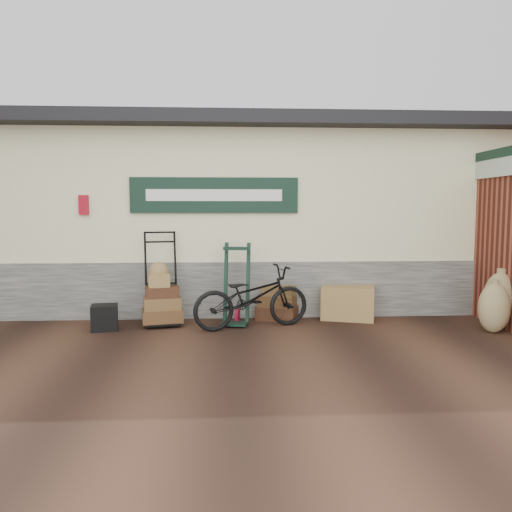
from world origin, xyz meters
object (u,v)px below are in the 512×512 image
(suitcase_stack, at_px, (277,303))
(green_barrow, at_px, (236,284))
(black_trunk, at_px, (105,318))
(porter_trolley, at_px, (161,277))
(wicker_hamper, at_px, (348,302))
(bicycle, at_px, (252,294))

(suitcase_stack, bearing_deg, green_barrow, -155.36)
(green_barrow, height_order, suitcase_stack, green_barrow)
(suitcase_stack, height_order, black_trunk, suitcase_stack)
(porter_trolley, height_order, wicker_hamper, porter_trolley)
(porter_trolley, relative_size, wicker_hamper, 1.77)
(porter_trolley, xyz_separation_m, bicycle, (1.35, -0.35, -0.21))
(suitcase_stack, xyz_separation_m, wicker_hamper, (1.13, -0.00, -0.01))
(porter_trolley, xyz_separation_m, black_trunk, (-0.77, -0.35, -0.53))
(black_trunk, bearing_deg, green_barrow, 7.35)
(green_barrow, distance_m, suitcase_stack, 0.79)
(suitcase_stack, distance_m, black_trunk, 2.60)
(porter_trolley, distance_m, suitcase_stack, 1.84)
(porter_trolley, bearing_deg, green_barrow, -16.66)
(suitcase_stack, bearing_deg, bicycle, -128.15)
(wicker_hamper, distance_m, black_trunk, 3.71)
(green_barrow, bearing_deg, wicker_hamper, 21.93)
(bicycle, bearing_deg, black_trunk, 73.40)
(bicycle, bearing_deg, suitcase_stack, -54.71)
(porter_trolley, distance_m, black_trunk, 1.00)
(wicker_hamper, bearing_deg, bicycle, -160.86)
(suitcase_stack, height_order, bicycle, bicycle)
(black_trunk, distance_m, bicycle, 2.14)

